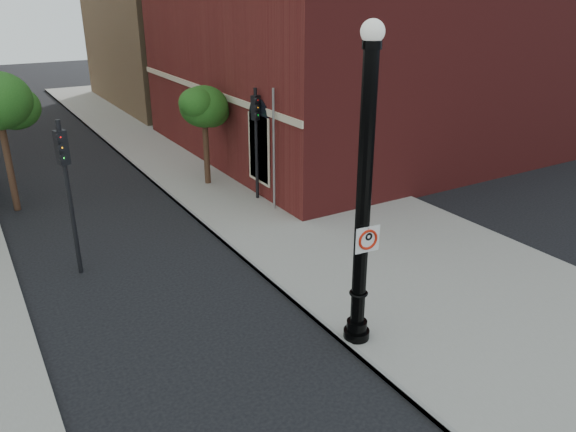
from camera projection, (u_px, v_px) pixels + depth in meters
ground at (256, 362)px, 12.27m from camera, size 120.00×120.00×0.00m
sidewalk_right at (271, 186)px, 23.05m from camera, size 8.00×60.00×0.12m
curb_edge at (180, 203)px, 21.17m from camera, size 0.10×60.00×0.14m
brick_wall_building at (402, 17)px, 28.67m from camera, size 22.30×16.30×12.50m
lamppost at (363, 210)px, 11.76m from camera, size 0.60×0.60×7.08m
no_parking_sign at (368, 239)px, 11.86m from camera, size 0.58×0.10×0.58m
traffic_signal_left at (66, 173)px, 15.04m from camera, size 0.34×0.39×4.44m
traffic_signal_right at (256, 127)px, 20.55m from camera, size 0.32×0.37×4.30m
utility_pole at (274, 152)px, 19.77m from camera, size 0.09×0.09×4.48m
street_tree_c at (204, 108)px, 22.14m from camera, size 2.28×2.06×4.10m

